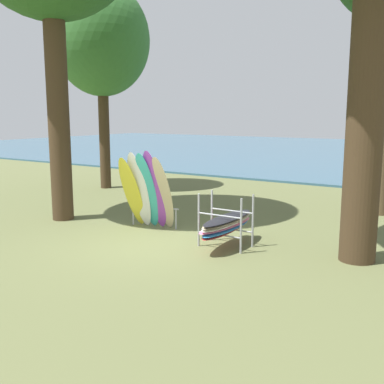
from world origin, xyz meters
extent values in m
plane|color=#60663D|center=(0.00, 0.00, 0.00)|extent=(80.00, 80.00, 0.00)
cube|color=#38607A|center=(0.00, 28.98, 0.05)|extent=(80.00, 36.00, 0.10)
cylinder|color=#42301E|center=(-3.79, 0.74, 3.50)|extent=(0.61, 0.61, 7.00)
cylinder|color=#42301E|center=(4.44, 1.43, 3.42)|extent=(0.75, 0.75, 6.84)
cylinder|color=#42301E|center=(-6.76, 5.71, 2.38)|extent=(0.43, 0.43, 4.76)
ellipsoid|color=#387033|center=(-6.76, 5.71, 5.98)|extent=(3.86, 3.86, 4.44)
ellipsoid|color=yellow|center=(-1.39, 1.04, 0.98)|extent=(0.59, 0.97, 1.97)
ellipsoid|color=white|center=(-1.17, 1.09, 1.05)|extent=(0.58, 0.82, 2.10)
ellipsoid|color=#38B2AD|center=(-0.95, 1.14, 1.05)|extent=(0.63, 0.91, 2.09)
ellipsoid|color=purple|center=(-0.73, 1.19, 1.08)|extent=(0.58, 0.84, 2.15)
ellipsoid|color=#C6B289|center=(-0.52, 1.24, 1.00)|extent=(0.58, 0.81, 2.00)
cylinder|color=#9EA0A5|center=(-1.61, 1.33, 0.28)|extent=(0.04, 0.04, 0.55)
cylinder|color=#9EA0A5|center=(-0.30, 1.54, 0.28)|extent=(0.04, 0.04, 0.55)
cylinder|color=#9EA0A5|center=(-0.95, 1.43, 0.55)|extent=(1.47, 0.28, 0.04)
cylinder|color=#9EA0A5|center=(1.05, 0.53, 0.62)|extent=(0.05, 0.05, 1.25)
cylinder|color=#9EA0A5|center=(2.15, 0.53, 0.62)|extent=(0.05, 0.05, 1.25)
cylinder|color=#9EA0A5|center=(1.05, 1.13, 0.62)|extent=(0.05, 0.05, 1.25)
cylinder|color=#9EA0A5|center=(2.15, 1.13, 0.62)|extent=(0.05, 0.05, 1.25)
cylinder|color=#9EA0A5|center=(1.60, 0.53, 0.35)|extent=(1.10, 0.04, 0.04)
cylinder|color=#9EA0A5|center=(1.60, 0.53, 0.80)|extent=(1.10, 0.04, 0.04)
cylinder|color=#9EA0A5|center=(1.60, 1.13, 0.35)|extent=(1.10, 0.04, 0.04)
cylinder|color=#9EA0A5|center=(1.60, 1.13, 0.80)|extent=(1.10, 0.04, 0.04)
ellipsoid|color=red|center=(1.57, 0.83, 0.40)|extent=(0.65, 2.13, 0.06)
ellipsoid|color=#2D8ED1|center=(1.63, 0.83, 0.46)|extent=(0.54, 2.11, 0.06)
ellipsoid|color=pink|center=(1.61, 0.83, 0.52)|extent=(0.60, 2.12, 0.06)
ellipsoid|color=white|center=(1.63, 0.83, 0.58)|extent=(0.50, 2.10, 0.06)
ellipsoid|color=#C6B289|center=(1.66, 0.83, 0.64)|extent=(0.54, 2.11, 0.06)
ellipsoid|color=black|center=(1.66, 0.83, 0.70)|extent=(0.52, 2.10, 0.06)
camera|label=1|loc=(6.56, -8.32, 3.07)|focal=42.90mm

